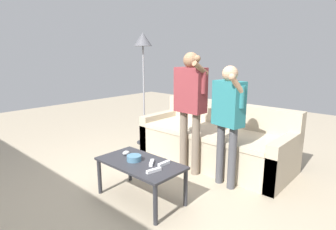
# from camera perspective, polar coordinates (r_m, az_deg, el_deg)

# --- Properties ---
(ground_plane) EXTENTS (12.00, 12.00, 0.00)m
(ground_plane) POSITION_cam_1_polar(r_m,az_deg,el_deg) (3.33, -5.04, -15.41)
(ground_plane) COLOR tan
(couch) EXTENTS (2.19, 0.92, 0.84)m
(couch) POSITION_cam_1_polar(r_m,az_deg,el_deg) (4.11, 9.67, -5.46)
(couch) COLOR #B7A88E
(couch) RESTS_ON ground
(coffee_table) EXTENTS (0.96, 0.51, 0.43)m
(coffee_table) POSITION_cam_1_polar(r_m,az_deg,el_deg) (3.01, -5.76, -10.69)
(coffee_table) COLOR #2D2D33
(coffee_table) RESTS_ON ground
(snack_bowl) EXTENTS (0.16, 0.16, 0.06)m
(snack_bowl) POSITION_cam_1_polar(r_m,az_deg,el_deg) (3.02, -7.06, -8.86)
(snack_bowl) COLOR teal
(snack_bowl) RESTS_ON coffee_table
(game_remote_nunchuk) EXTENTS (0.06, 0.09, 0.05)m
(game_remote_nunchuk) POSITION_cam_1_polar(r_m,az_deg,el_deg) (3.20, -8.69, -7.75)
(game_remote_nunchuk) COLOR white
(game_remote_nunchuk) RESTS_ON coffee_table
(floor_lamp) EXTENTS (0.31, 0.31, 1.90)m
(floor_lamp) POSITION_cam_1_polar(r_m,az_deg,el_deg) (4.71, -5.21, 13.32)
(floor_lamp) COLOR #2D2D33
(floor_lamp) RESTS_ON ground
(player_right) EXTENTS (0.41, 0.37, 1.43)m
(player_right) POSITION_cam_1_polar(r_m,az_deg,el_deg) (3.22, 12.35, 0.50)
(player_right) COLOR #47474C
(player_right) RESTS_ON ground
(player_center) EXTENTS (0.47, 0.31, 1.58)m
(player_center) POSITION_cam_1_polar(r_m,az_deg,el_deg) (3.52, 4.65, 3.32)
(player_center) COLOR #756656
(player_center) RESTS_ON ground
(game_remote_wand_near) EXTENTS (0.07, 0.17, 0.03)m
(game_remote_wand_near) POSITION_cam_1_polar(r_m,az_deg,el_deg) (2.74, -2.96, -11.42)
(game_remote_wand_near) COLOR white
(game_remote_wand_near) RESTS_ON coffee_table
(game_remote_wand_far) EXTENTS (0.04, 0.15, 0.03)m
(game_remote_wand_far) POSITION_cam_1_polar(r_m,az_deg,el_deg) (2.90, -0.85, -10.02)
(game_remote_wand_far) COLOR white
(game_remote_wand_far) RESTS_ON coffee_table
(game_remote_wand_spare) EXTENTS (0.12, 0.14, 0.03)m
(game_remote_wand_spare) POSITION_cam_1_polar(r_m,az_deg,el_deg) (2.92, -3.41, -9.85)
(game_remote_wand_spare) COLOR white
(game_remote_wand_spare) RESTS_ON coffee_table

